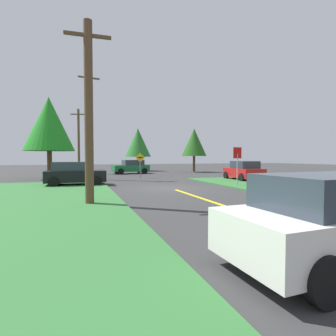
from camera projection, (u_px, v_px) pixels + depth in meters
ground_plane at (170, 188)px, 16.63m from camera, size 120.00×120.00×0.00m
lane_stripe_center at (247, 213)px, 9.06m from camera, size 0.20×14.00×0.01m
stop_sign at (237, 159)px, 17.37m from camera, size 0.71×0.20×2.58m
parked_car_near_building at (74, 174)px, 18.06m from camera, size 3.94×2.03×1.62m
car_approaching_junction at (131, 167)px, 31.50m from camera, size 4.40×2.51×1.62m
car_on_crossroad at (244, 171)px, 22.20m from camera, size 2.27×4.10×1.62m
utility_pole_near at (89, 112)px, 10.53m from camera, size 1.80×0.34×7.31m
utility_pole_mid at (89, 124)px, 22.80m from camera, size 1.80×0.38×9.50m
utility_pole_far at (79, 140)px, 30.91m from camera, size 1.76×0.62×7.55m
direction_sign at (140, 162)px, 24.84m from camera, size 0.90×0.17×2.37m
oak_tree_left at (49, 124)px, 23.72m from camera, size 4.38×4.38×7.34m
pine_tree_center at (194, 142)px, 34.67m from camera, size 3.26×3.26×5.70m
oak_tree_right at (138, 143)px, 37.75m from camera, size 3.69×3.69×6.09m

